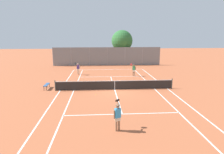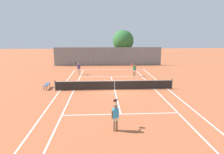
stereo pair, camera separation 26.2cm
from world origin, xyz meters
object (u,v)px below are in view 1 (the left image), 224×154
object	(u,v)px
player_far_left	(78,68)
loose_tennis_ball_1	(96,94)
tree_behind_left	(122,41)
tennis_net	(115,85)
loose_tennis_ball_3	(94,70)
player_near_side	(118,116)
courtside_bench	(47,85)
player_far_right	(134,69)
loose_tennis_ball_0	(86,71)
loose_tennis_ball_2	(78,78)
loose_tennis_ball_4	(83,80)

from	to	relation	value
player_far_left	loose_tennis_ball_1	bearing A→B (deg)	-75.24
player_far_left	tree_behind_left	bearing A→B (deg)	54.59
tree_behind_left	tennis_net	bearing A→B (deg)	-98.77
player_far_left	loose_tennis_ball_1	world-z (taller)	player_far_left
loose_tennis_ball_1	loose_tennis_ball_3	bearing A→B (deg)	91.79
player_near_side	tree_behind_left	xyz separation A→B (m)	(3.40, 27.16, 3.35)
tennis_net	courtside_bench	bearing A→B (deg)	173.18
player_far_left	loose_tennis_ball_1	xyz separation A→B (m)	(2.56, -9.72, -0.89)
player_far_left	player_far_right	xyz separation A→B (m)	(7.58, -1.50, 0.00)
tennis_net	loose_tennis_ball_0	world-z (taller)	tennis_net
loose_tennis_ball_1	loose_tennis_ball_2	distance (m)	7.72
player_far_right	courtside_bench	bearing A→B (deg)	-150.40
loose_tennis_ball_0	loose_tennis_ball_2	bearing A→B (deg)	-98.61
loose_tennis_ball_1	tennis_net	bearing A→B (deg)	40.75
tree_behind_left	player_far_left	bearing A→B (deg)	-125.41
player_far_right	loose_tennis_ball_1	bearing A→B (deg)	-121.41
loose_tennis_ball_0	loose_tennis_ball_4	size ratio (longest dim) A/B	1.00
loose_tennis_ball_1	loose_tennis_ball_2	xyz separation A→B (m)	(-2.33, 7.36, 0.00)
player_far_right	loose_tennis_ball_1	distance (m)	9.67
courtside_bench	tree_behind_left	xyz separation A→B (m)	(9.83, 17.50, 3.87)
loose_tennis_ball_1	tree_behind_left	size ratio (longest dim) A/B	0.01
loose_tennis_ball_4	courtside_bench	world-z (taller)	courtside_bench
courtside_bench	tree_behind_left	distance (m)	20.44
tennis_net	player_far_left	bearing A→B (deg)	118.87
loose_tennis_ball_0	loose_tennis_ball_4	bearing A→B (deg)	-90.06
loose_tennis_ball_2	tree_behind_left	distance (m)	15.05
loose_tennis_ball_4	player_near_side	bearing A→B (deg)	-77.60
loose_tennis_ball_1	loose_tennis_ball_3	world-z (taller)	same
player_far_left	loose_tennis_ball_0	world-z (taller)	player_far_left
loose_tennis_ball_3	tree_behind_left	xyz separation A→B (m)	(5.12, 7.32, 4.24)
tennis_net	player_far_left	xyz separation A→B (m)	(-4.46, 8.08, 0.42)
player_near_side	courtside_bench	size ratio (longest dim) A/B	1.18
player_near_side	loose_tennis_ball_0	world-z (taller)	player_near_side
player_far_left	loose_tennis_ball_3	distance (m)	3.75
loose_tennis_ball_3	courtside_bench	bearing A→B (deg)	-114.82
loose_tennis_ball_0	loose_tennis_ball_2	distance (m)	4.73
player_far_right	loose_tennis_ball_4	bearing A→B (deg)	-163.48
tree_behind_left	courtside_bench	bearing A→B (deg)	-119.32
player_far_right	loose_tennis_ball_2	world-z (taller)	player_far_right
player_far_right	tree_behind_left	size ratio (longest dim) A/B	0.28
tennis_net	courtside_bench	world-z (taller)	tennis_net
loose_tennis_ball_4	courtside_bench	size ratio (longest dim) A/B	0.04
tennis_net	loose_tennis_ball_3	xyz separation A→B (m)	(-2.29, 11.01, -0.48)
tennis_net	loose_tennis_ball_0	bearing A→B (deg)	108.69
player_near_side	loose_tennis_ball_2	world-z (taller)	player_near_side
player_far_left	player_far_right	size ratio (longest dim) A/B	1.00
loose_tennis_ball_2	tennis_net	bearing A→B (deg)	-53.58
loose_tennis_ball_1	loose_tennis_ball_2	bearing A→B (deg)	107.56
player_far_left	loose_tennis_ball_2	world-z (taller)	player_far_left
player_near_side	player_far_left	bearing A→B (deg)	102.95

